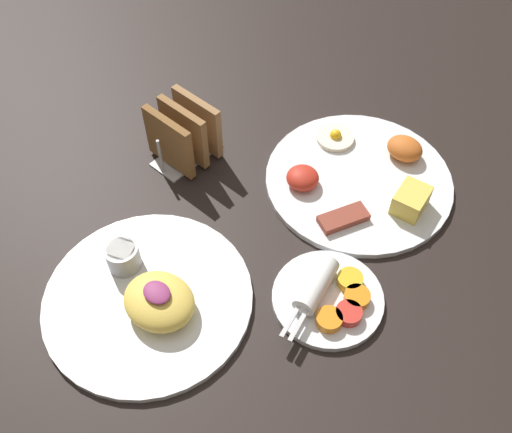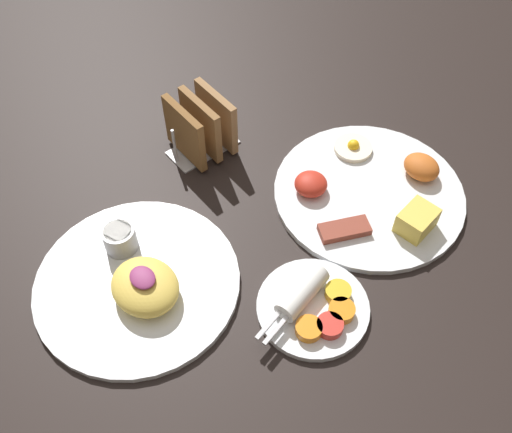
{
  "view_description": "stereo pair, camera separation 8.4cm",
  "coord_description": "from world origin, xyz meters",
  "px_view_note": "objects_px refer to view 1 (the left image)",
  "views": [
    {
      "loc": [
        0.38,
        -0.37,
        0.7
      ],
      "look_at": [
        0.03,
        0.02,
        0.03
      ],
      "focal_mm": 40.0,
      "sensor_mm": 36.0,
      "label": 1
    },
    {
      "loc": [
        0.43,
        -0.31,
        0.7
      ],
      "look_at": [
        0.03,
        0.02,
        0.03
      ],
      "focal_mm": 40.0,
      "sensor_mm": 36.0,
      "label": 2
    }
  ],
  "objects_px": {
    "plate_breakfast": "(361,178)",
    "plate_foreground": "(149,296)",
    "plate_condiments": "(328,296)",
    "toast_rack": "(184,134)"
  },
  "relations": [
    {
      "from": "plate_breakfast",
      "to": "plate_foreground",
      "type": "height_order",
      "value": "plate_foreground"
    },
    {
      "from": "plate_condiments",
      "to": "plate_foreground",
      "type": "bearing_deg",
      "value": -137.93
    },
    {
      "from": "plate_breakfast",
      "to": "plate_foreground",
      "type": "relative_size",
      "value": 1.04
    },
    {
      "from": "plate_condiments",
      "to": "toast_rack",
      "type": "distance_m",
      "value": 0.36
    },
    {
      "from": "plate_condiments",
      "to": "plate_foreground",
      "type": "distance_m",
      "value": 0.25
    },
    {
      "from": "plate_breakfast",
      "to": "plate_condiments",
      "type": "height_order",
      "value": "plate_breakfast"
    },
    {
      "from": "plate_breakfast",
      "to": "toast_rack",
      "type": "xyz_separation_m",
      "value": [
        -0.25,
        -0.15,
        0.04
      ]
    },
    {
      "from": "plate_condiments",
      "to": "toast_rack",
      "type": "height_order",
      "value": "toast_rack"
    },
    {
      "from": "toast_rack",
      "to": "plate_condiments",
      "type": "bearing_deg",
      "value": -10.52
    },
    {
      "from": "plate_breakfast",
      "to": "toast_rack",
      "type": "distance_m",
      "value": 0.3
    }
  ]
}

